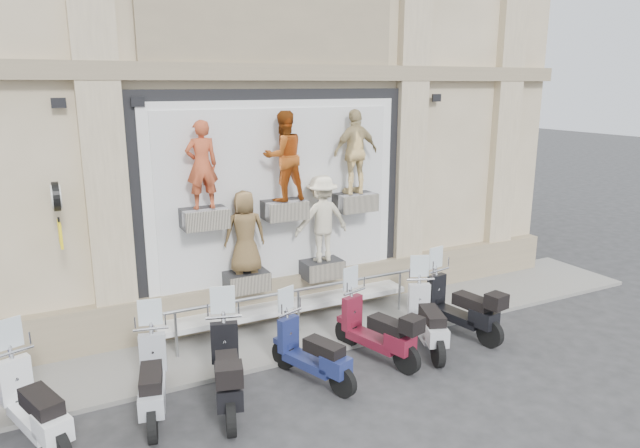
# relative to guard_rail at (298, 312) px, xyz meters

# --- Properties ---
(ground) EXTENTS (90.00, 90.00, 0.00)m
(ground) POSITION_rel_guard_rail_xyz_m (0.00, -2.00, -0.47)
(ground) COLOR #2A2A2C
(ground) RESTS_ON ground
(sidewalk) EXTENTS (16.00, 2.20, 0.08)m
(sidewalk) POSITION_rel_guard_rail_xyz_m (0.00, 0.10, -0.43)
(sidewalk) COLOR gray
(sidewalk) RESTS_ON ground
(building) EXTENTS (14.00, 8.60, 12.00)m
(building) POSITION_rel_guard_rail_xyz_m (0.00, 5.00, 5.54)
(building) COLOR beige
(building) RESTS_ON ground
(shop_vitrine) EXTENTS (5.60, 0.83, 4.30)m
(shop_vitrine) POSITION_rel_guard_rail_xyz_m (0.11, 0.75, 1.92)
(shop_vitrine) COLOR black
(shop_vitrine) RESTS_ON ground
(guard_rail) EXTENTS (5.06, 0.10, 0.93)m
(guard_rail) POSITION_rel_guard_rail_xyz_m (0.00, 0.00, 0.00)
(guard_rail) COLOR #9EA0A5
(guard_rail) RESTS_ON ground
(clock_sign_bracket) EXTENTS (0.10, 0.80, 1.02)m
(clock_sign_bracket) POSITION_rel_guard_rail_xyz_m (-3.90, 0.47, 2.34)
(clock_sign_bracket) COLOR black
(clock_sign_bracket) RESTS_ON ground
(scooter_b) EXTENTS (1.20, 2.04, 1.60)m
(scooter_b) POSITION_rel_guard_rail_xyz_m (-4.50, -1.51, 0.33)
(scooter_b) COLOR white
(scooter_b) RESTS_ON ground
(scooter_c) EXTENTS (0.95, 1.96, 1.53)m
(scooter_c) POSITION_rel_guard_rail_xyz_m (-2.98, -1.47, 0.30)
(scooter_c) COLOR #989CA5
(scooter_c) RESTS_ON ground
(scooter_d) EXTENTS (1.09, 2.10, 1.64)m
(scooter_d) POSITION_rel_guard_rail_xyz_m (-1.97, -1.76, 0.35)
(scooter_d) COLOR black
(scooter_d) RESTS_ON ground
(scooter_e) EXTENTS (1.09, 1.86, 1.45)m
(scooter_e) POSITION_rel_guard_rail_xyz_m (-0.55, -1.69, 0.26)
(scooter_e) COLOR navy
(scooter_e) RESTS_ON ground
(scooter_f) EXTENTS (1.04, 1.96, 1.53)m
(scooter_f) POSITION_rel_guard_rail_xyz_m (0.77, -1.50, 0.30)
(scooter_f) COLOR maroon
(scooter_f) RESTS_ON ground
(scooter_g) EXTENTS (1.22, 1.99, 1.56)m
(scooter_g) POSITION_rel_guard_rail_xyz_m (1.82, -1.55, 0.31)
(scooter_g) COLOR #B1B2B8
(scooter_g) RESTS_ON ground
(scooter_h) EXTENTS (0.90, 2.01, 1.58)m
(scooter_h) POSITION_rel_guard_rail_xyz_m (2.73, -1.35, 0.32)
(scooter_h) COLOR black
(scooter_h) RESTS_ON ground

